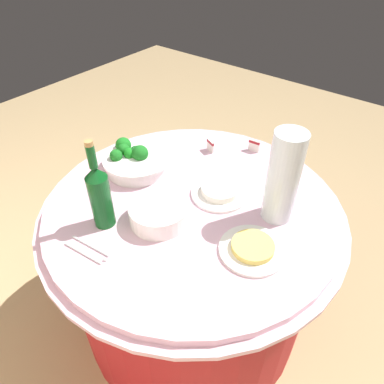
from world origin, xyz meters
The scene contains 11 objects.
ground_plane centered at (0.00, 0.00, 0.00)m, with size 6.00×6.00×0.00m, color tan.
buffet_table centered at (0.00, 0.00, 0.38)m, with size 1.16×1.16×0.74m.
broccoli_bowl centered at (0.32, -0.03, 0.78)m, with size 0.28×0.28×0.11m.
plate_stack centered at (0.03, 0.15, 0.78)m, with size 0.21×0.21×0.07m.
wine_bottle centered at (0.17, 0.27, 0.87)m, with size 0.07×0.07×0.34m.
decorative_fruit_vase centered at (-0.28, -0.13, 0.89)m, with size 0.11×0.11×0.34m.
serving_tongs centered at (0.12, 0.40, 0.74)m, with size 0.17×0.06×0.01m.
food_plate_noodles centered at (-0.30, 0.07, 0.75)m, with size 0.22×0.22×0.03m.
food_plate_rice centered at (-0.06, -0.10, 0.75)m, with size 0.22×0.22×0.04m.
label_placard_front centered at (0.15, -0.33, 0.77)m, with size 0.05×0.03×0.05m.
label_placard_mid centered at (0.00, -0.45, 0.77)m, with size 0.05×0.01×0.05m.
Camera 1 is at (-0.63, 0.80, 1.63)m, focal length 33.54 mm.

